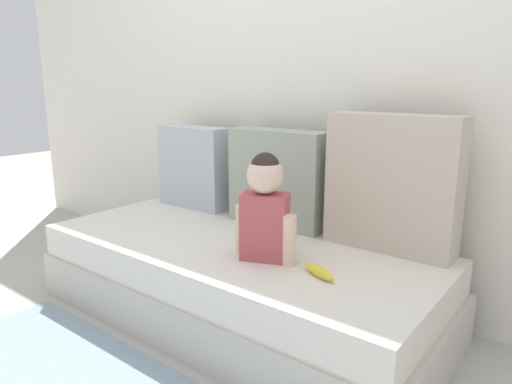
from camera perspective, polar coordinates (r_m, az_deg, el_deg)
ground_plane at (r=2.30m, az=-2.38°, el=-14.98°), size 12.00×12.00×0.00m
back_wall at (r=2.49m, az=6.13°, el=17.41°), size 5.11×0.10×2.54m
couch at (r=2.22m, az=-2.42°, el=-10.74°), size 1.91×0.87×0.38m
throw_pillow_left at (r=2.72m, az=-7.54°, el=3.08°), size 0.45×0.16×0.47m
throw_pillow_center at (r=2.34m, az=2.76°, el=1.73°), size 0.53×0.16×0.49m
throw_pillow_right at (r=2.05m, az=16.44°, el=1.01°), size 0.56×0.16×0.59m
toddler at (r=1.87m, az=1.12°, el=-1.75°), size 0.30×0.18×0.44m
banana at (r=1.78m, az=7.80°, el=-9.69°), size 0.17×0.11×0.04m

